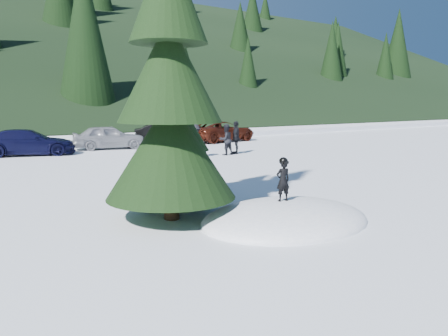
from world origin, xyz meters
TOP-DOWN VIEW (x-y plane):
  - ground at (0.00, 0.00)m, footprint 200.00×200.00m
  - snow_mound at (0.00, 0.00)m, footprint 4.48×3.52m
  - spruce_tall at (-2.20, 1.80)m, footprint 3.20×3.20m
  - spruce_short at (-1.20, 3.20)m, footprint 2.20×2.20m
  - child_skier at (0.02, 0.15)m, footprint 0.41×0.31m
  - adult_0 at (6.84, 12.14)m, footprint 0.86×0.68m
  - adult_1 at (7.66, 12.29)m, footprint 1.02×1.15m
  - adult_2 at (4.76, 12.04)m, footprint 1.26×0.88m
  - car_3 at (-2.25, 18.31)m, footprint 5.37×3.42m
  - car_4 at (2.64, 18.99)m, footprint 4.74×2.73m
  - car_5 at (7.42, 20.42)m, footprint 4.69×3.21m
  - car_6 at (11.59, 19.35)m, footprint 5.84×3.38m

SIDE VIEW (x-z plane):
  - ground at x=0.00m, z-range 0.00..0.00m
  - snow_mound at x=0.00m, z-range -0.48..0.48m
  - car_3 at x=-2.25m, z-range 0.00..1.45m
  - car_5 at x=7.42m, z-range 0.00..1.47m
  - car_4 at x=2.64m, z-range 0.00..1.52m
  - car_6 at x=11.59m, z-range 0.00..1.53m
  - adult_0 at x=6.84m, z-range 0.00..1.72m
  - adult_2 at x=4.76m, z-range 0.00..1.78m
  - adult_1 at x=7.66m, z-range 0.00..1.86m
  - child_skier at x=0.02m, z-range 0.48..1.50m
  - spruce_short at x=-1.20m, z-range -0.58..4.79m
  - spruce_tall at x=-2.20m, z-range -0.98..7.62m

